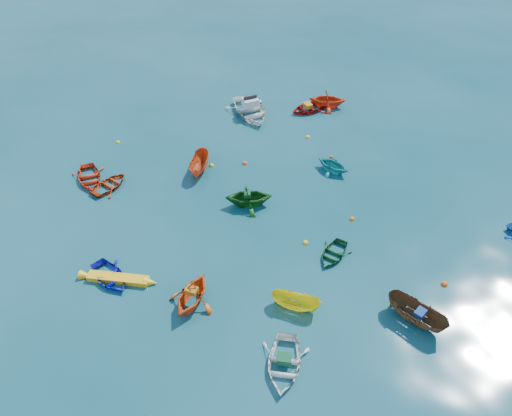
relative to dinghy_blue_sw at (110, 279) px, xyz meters
name	(u,v)px	position (x,y,z in m)	size (l,w,h in m)	color
ground	(288,266)	(9.83, -2.93, 0.00)	(160.00, 160.00, 0.00)	#093B46
dinghy_blue_sw	(110,279)	(0.00, 0.00, 0.00)	(2.13, 2.98, 0.62)	#0E10AF
dinghy_white_near	(284,367)	(6.81, -8.78, 0.00)	(2.42, 3.38, 0.70)	white
sampan_brown_mid	(414,321)	(14.31, -8.97, 0.00)	(1.29, 3.43, 1.33)	#52351D
dinghy_orange_w	(193,302)	(3.86, -3.36, 0.00)	(2.63, 3.05, 1.61)	#DF4F15
sampan_yellow_mid	(295,307)	(8.89, -5.80, 0.00)	(1.02, 2.71, 1.05)	yellow
dinghy_green_e	(333,256)	(12.61, -3.22, 0.00)	(1.84, 2.58, 0.53)	#10481D
dinghy_cyan_se	(332,171)	(16.65, 4.16, 0.00)	(2.15, 2.49, 1.31)	teal
dinghy_red_nw	(111,187)	(1.50, 8.41, 0.00)	(2.04, 2.86, 0.59)	#AB340E
sampan_orange_n	(200,170)	(7.83, 7.83, 0.00)	(1.17, 3.10, 1.20)	#D04313
dinghy_green_n	(249,205)	(9.68, 2.98, 0.00)	(2.65, 3.08, 1.62)	#135115
dinghy_red_ne	(308,110)	(18.86, 12.35, 0.00)	(2.26, 3.16, 0.65)	#9C110D
dinghy_red_far	(90,180)	(0.28, 9.70, 0.00)	(2.30, 3.22, 0.67)	red
dinghy_orange_far	(327,107)	(20.62, 12.31, 0.00)	(2.65, 3.07, 1.62)	red
kayak_yellow	(119,280)	(0.42, -0.28, 0.00)	(0.64, 4.23, 0.43)	#F1AE15
motorboat_white	(250,114)	(14.07, 13.64, 0.00)	(3.49, 4.87, 1.61)	silver
tarp_green_a	(284,359)	(6.86, -8.70, 0.53)	(0.72, 0.55, 0.35)	#134F2C
tarp_blue_a	(420,313)	(14.38, -9.10, 0.81)	(0.62, 0.47, 0.30)	navy
tarp_orange_a	(192,290)	(3.89, -3.33, 0.96)	(0.64, 0.48, 0.31)	#BB6213
tarp_green_b	(247,194)	(9.59, 3.01, 0.95)	(0.56, 0.43, 0.27)	#134C25
tarp_orange_b	(308,105)	(18.76, 12.34, 0.51)	(0.75, 0.56, 0.36)	orange
buoy_ye_a	(305,243)	(11.57, -1.65, 0.00)	(0.35, 0.35, 0.35)	yellow
buoy_or_b	(444,285)	(17.35, -7.57, 0.00)	(0.39, 0.39, 0.39)	#EB560C
buoy_or_c	(245,164)	(11.11, 7.35, 0.00)	(0.38, 0.38, 0.38)	#FC530D
buoy_ye_c	(212,166)	(8.76, 8.02, 0.00)	(0.36, 0.36, 0.36)	yellow
buoy_or_d	(352,219)	(15.32, -0.89, 0.00)	(0.35, 0.35, 0.35)	orange
buoy_ye_d	(118,142)	(3.00, 13.68, 0.00)	(0.31, 0.31, 0.31)	#FFF11A
buoy_or_e	(332,157)	(17.39, 5.61, 0.00)	(0.34, 0.34, 0.34)	#FF520D
buoy_ye_e	(308,137)	(16.95, 8.69, 0.00)	(0.37, 0.37, 0.37)	yellow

